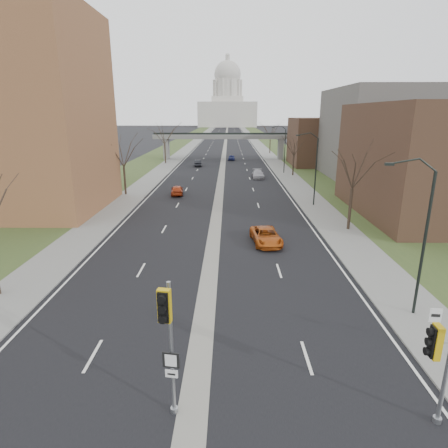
{
  "coord_description": "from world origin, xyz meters",
  "views": [
    {
      "loc": [
        1.34,
        -12.97,
        10.92
      ],
      "look_at": [
        1.05,
        10.03,
        4.11
      ],
      "focal_mm": 30.0,
      "sensor_mm": 36.0,
      "label": 1
    }
  ],
  "objects_px": {
    "car_left_near": "(177,190)",
    "car_right_mid": "(258,174)",
    "car_right_near": "(266,236)",
    "car_right_far": "(232,157)",
    "speed_limit_sign": "(434,323)",
    "car_left_far": "(198,163)",
    "signal_pole_median": "(168,329)"
  },
  "relations": [
    {
      "from": "car_left_near",
      "to": "car_right_mid",
      "type": "bearing_deg",
      "value": -137.31
    },
    {
      "from": "car_left_near",
      "to": "car_right_far",
      "type": "distance_m",
      "value": 41.4
    },
    {
      "from": "car_left_far",
      "to": "car_right_near",
      "type": "height_order",
      "value": "car_right_near"
    },
    {
      "from": "speed_limit_sign",
      "to": "car_left_near",
      "type": "xyz_separation_m",
      "value": [
        -16.51,
        36.17,
        -1.13
      ]
    },
    {
      "from": "speed_limit_sign",
      "to": "car_right_far",
      "type": "distance_m",
      "value": 77.31
    },
    {
      "from": "car_left_near",
      "to": "car_right_far",
      "type": "height_order",
      "value": "car_left_near"
    },
    {
      "from": "car_left_near",
      "to": "speed_limit_sign",
      "type": "bearing_deg",
      "value": 107.95
    },
    {
      "from": "car_right_far",
      "to": "car_right_near",
      "type": "bearing_deg",
      "value": -85.09
    },
    {
      "from": "car_left_near",
      "to": "car_right_far",
      "type": "xyz_separation_m",
      "value": [
        7.87,
        40.65,
        -0.04
      ]
    },
    {
      "from": "car_right_mid",
      "to": "car_right_far",
      "type": "height_order",
      "value": "car_right_mid"
    },
    {
      "from": "signal_pole_median",
      "to": "car_right_near",
      "type": "bearing_deg",
      "value": 83.49
    },
    {
      "from": "signal_pole_median",
      "to": "car_left_near",
      "type": "bearing_deg",
      "value": 106.04
    },
    {
      "from": "car_left_near",
      "to": "car_left_far",
      "type": "xyz_separation_m",
      "value": [
        0.48,
        29.61,
        -0.01
      ]
    },
    {
      "from": "speed_limit_sign",
      "to": "car_left_far",
      "type": "relative_size",
      "value": 0.6
    },
    {
      "from": "signal_pole_median",
      "to": "speed_limit_sign",
      "type": "xyz_separation_m",
      "value": [
        11.38,
        3.74,
        -1.97
      ]
    },
    {
      "from": "car_left_far",
      "to": "car_right_far",
      "type": "relative_size",
      "value": 1.08
    },
    {
      "from": "signal_pole_median",
      "to": "speed_limit_sign",
      "type": "height_order",
      "value": "signal_pole_median"
    },
    {
      "from": "car_right_far",
      "to": "speed_limit_sign",
      "type": "bearing_deg",
      "value": -81.13
    },
    {
      "from": "car_right_near",
      "to": "car_right_far",
      "type": "xyz_separation_m",
      "value": [
        -2.61,
        60.89,
        -0.04
      ]
    },
    {
      "from": "car_left_far",
      "to": "car_right_mid",
      "type": "height_order",
      "value": "car_right_mid"
    },
    {
      "from": "car_left_near",
      "to": "car_right_far",
      "type": "relative_size",
      "value": 1.06
    },
    {
      "from": "car_right_near",
      "to": "car_right_mid",
      "type": "bearing_deg",
      "value": 80.88
    },
    {
      "from": "speed_limit_sign",
      "to": "car_right_far",
      "type": "height_order",
      "value": "speed_limit_sign"
    },
    {
      "from": "car_left_near",
      "to": "car_left_far",
      "type": "height_order",
      "value": "car_left_near"
    },
    {
      "from": "car_left_far",
      "to": "car_right_far",
      "type": "distance_m",
      "value": 13.29
    },
    {
      "from": "signal_pole_median",
      "to": "car_right_far",
      "type": "height_order",
      "value": "signal_pole_median"
    },
    {
      "from": "car_left_near",
      "to": "car_right_mid",
      "type": "xyz_separation_m",
      "value": [
        12.34,
        14.33,
        0.01
      ]
    },
    {
      "from": "car_left_near",
      "to": "car_right_far",
      "type": "bearing_deg",
      "value": -107.55
    },
    {
      "from": "car_left_near",
      "to": "car_left_far",
      "type": "distance_m",
      "value": 29.61
    },
    {
      "from": "car_right_mid",
      "to": "speed_limit_sign",
      "type": "bearing_deg",
      "value": -85.37
    },
    {
      "from": "speed_limit_sign",
      "to": "car_left_near",
      "type": "bearing_deg",
      "value": 119.68
    },
    {
      "from": "car_left_near",
      "to": "car_right_mid",
      "type": "distance_m",
      "value": 18.91
    }
  ]
}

